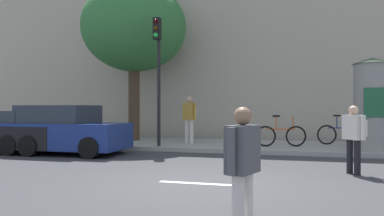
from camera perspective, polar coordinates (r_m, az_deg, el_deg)
ground_plane at (r=7.62m, az=1.72°, el=-11.24°), size 80.00×80.00×0.00m
sidewalk_curb at (r=14.45m, az=8.30°, el=-5.62°), size 36.00×4.00×0.15m
lane_markings at (r=7.62m, az=1.72°, el=-11.21°), size 25.80×0.16×0.01m
building_backdrop at (r=19.71m, az=10.12°, el=10.99°), size 36.00×5.00×10.50m
traffic_light at (r=13.46m, az=-5.13°, el=7.06°), size 0.24×0.45×4.46m
poster_column at (r=13.33m, az=25.24°, el=0.64°), size 1.19×1.19×2.94m
street_tree at (r=16.46m, az=-8.64°, el=11.75°), size 4.35×4.35×6.57m
pedestrian_tallest at (r=9.32m, az=23.06°, el=-3.48°), size 0.53×0.57×1.54m
pedestrian_near_pole at (r=4.35m, az=7.57°, el=-8.11°), size 0.37×0.60×1.50m
pedestrian_in_dark_shirt at (r=14.39m, az=-0.37°, el=-1.05°), size 0.60×0.51×1.78m
bicycle_leaning at (r=13.62m, az=13.10°, el=-4.00°), size 1.73×0.51×1.09m
bicycle_upright at (r=15.01m, az=21.36°, el=-3.63°), size 1.73×0.50×1.09m
parked_car_dark at (r=14.47m, az=-26.12°, el=-3.20°), size 4.50×1.99×1.39m
parked_car_blue at (r=13.08m, az=-18.69°, el=-3.22°), size 4.04×1.92×1.57m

